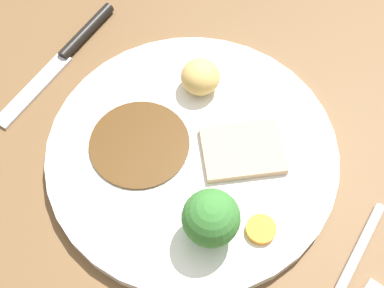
% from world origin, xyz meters
% --- Properties ---
extents(dining_table, '(1.20, 0.84, 0.04)m').
position_xyz_m(dining_table, '(0.00, 0.00, 0.02)').
color(dining_table, brown).
rests_on(dining_table, ground).
extents(dinner_plate, '(0.28, 0.28, 0.01)m').
position_xyz_m(dinner_plate, '(0.01, -0.01, 0.04)').
color(dinner_plate, white).
rests_on(dinner_plate, dining_table).
extents(gravy_pool, '(0.10, 0.10, 0.00)m').
position_xyz_m(gravy_pool, '(0.06, 0.01, 0.05)').
color(gravy_pool, '#563819').
rests_on(gravy_pool, dinner_plate).
extents(meat_slice_main, '(0.09, 0.09, 0.01)m').
position_xyz_m(meat_slice_main, '(-0.03, -0.04, 0.05)').
color(meat_slice_main, tan).
rests_on(meat_slice_main, dinner_plate).
extents(roast_potato_left, '(0.05, 0.05, 0.03)m').
position_xyz_m(roast_potato_left, '(0.05, -0.08, 0.07)').
color(roast_potato_left, '#D8B260').
rests_on(roast_potato_left, dinner_plate).
extents(carrot_coin_front, '(0.03, 0.03, 0.01)m').
position_xyz_m(carrot_coin_front, '(-0.08, 0.01, 0.05)').
color(carrot_coin_front, orange).
rests_on(carrot_coin_front, dinner_plate).
extents(broccoli_floret, '(0.05, 0.05, 0.06)m').
position_xyz_m(broccoli_floret, '(-0.05, 0.04, 0.08)').
color(broccoli_floret, '#8CB766').
rests_on(broccoli_floret, dinner_plate).
extents(fork, '(0.03, 0.15, 0.01)m').
position_xyz_m(fork, '(-0.16, 0.01, 0.04)').
color(fork, silver).
rests_on(fork, dining_table).
extents(knife, '(0.03, 0.19, 0.01)m').
position_xyz_m(knife, '(0.20, -0.03, 0.04)').
color(knife, black).
rests_on(knife, dining_table).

